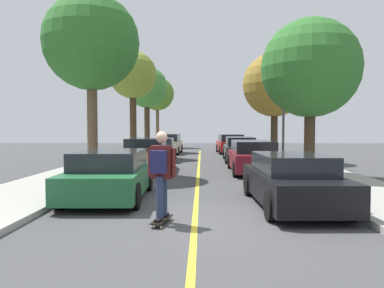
% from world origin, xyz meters
% --- Properties ---
extents(ground, '(80.00, 80.00, 0.00)m').
position_xyz_m(ground, '(0.00, 0.00, 0.00)').
color(ground, '#424244').
extents(center_line, '(0.12, 39.20, 0.01)m').
position_xyz_m(center_line, '(0.00, 4.00, 0.00)').
color(center_line, gold).
rests_on(center_line, ground).
extents(parked_car_left_nearest, '(2.08, 4.10, 1.31)m').
position_xyz_m(parked_car_left_nearest, '(-2.36, 2.12, 0.65)').
color(parked_car_left_nearest, '#1E5B33').
rests_on(parked_car_left_nearest, ground).
extents(parked_car_left_near, '(1.99, 4.36, 1.47)m').
position_xyz_m(parked_car_left_near, '(-2.36, 8.69, 0.72)').
color(parked_car_left_near, '#BCAD89').
rests_on(parked_car_left_near, ground).
extents(parked_car_left_far, '(2.00, 4.44, 1.33)m').
position_xyz_m(parked_car_left_far, '(-2.36, 14.11, 0.66)').
color(parked_car_left_far, white).
rests_on(parked_car_left_far, ground).
extents(parked_car_left_farthest, '(1.98, 4.18, 1.48)m').
position_xyz_m(parked_car_left_farthest, '(-2.36, 20.03, 0.73)').
color(parked_car_left_farthest, '#BCAD89').
rests_on(parked_car_left_farthest, ground).
extents(parked_car_right_nearest, '(1.98, 4.38, 1.28)m').
position_xyz_m(parked_car_right_nearest, '(2.36, 1.27, 0.63)').
color(parked_car_right_nearest, black).
rests_on(parked_car_right_nearest, ground).
extents(parked_car_right_near, '(2.00, 4.60, 1.38)m').
position_xyz_m(parked_car_right_near, '(2.36, 8.24, 0.69)').
color(parked_car_right_near, maroon).
rests_on(parked_car_right_near, ground).
extents(parked_car_right_far, '(1.92, 4.71, 1.41)m').
position_xyz_m(parked_car_right_far, '(2.36, 13.76, 0.70)').
color(parked_car_right_far, '#38383D').
rests_on(parked_car_right_far, ground).
extents(parked_car_right_farthest, '(2.10, 4.29, 1.45)m').
position_xyz_m(parked_car_right_farthest, '(2.36, 20.56, 0.72)').
color(parked_car_right_farthest, maroon).
rests_on(parked_car_right_farthest, ground).
extents(street_tree_left_nearest, '(3.78, 3.78, 7.06)m').
position_xyz_m(street_tree_left_nearest, '(-4.21, 6.76, 5.27)').
color(street_tree_left_nearest, brown).
rests_on(street_tree_left_nearest, sidewalk_left).
extents(street_tree_left_near, '(3.00, 3.00, 6.67)m').
position_xyz_m(street_tree_left_near, '(-4.21, 15.54, 5.22)').
color(street_tree_left_near, '#3D2D1E').
rests_on(street_tree_left_near, sidewalk_left).
extents(street_tree_left_far, '(3.26, 3.26, 6.68)m').
position_xyz_m(street_tree_left_far, '(-4.21, 21.55, 5.12)').
color(street_tree_left_far, '#3D2D1E').
rests_on(street_tree_left_far, sidewalk_left).
extents(street_tree_left_farthest, '(3.27, 3.27, 6.80)m').
position_xyz_m(street_tree_left_farthest, '(-4.21, 28.55, 5.26)').
color(street_tree_left_farthest, brown).
rests_on(street_tree_left_farthest, sidewalk_left).
extents(street_tree_right_nearest, '(3.69, 3.69, 5.87)m').
position_xyz_m(street_tree_right_nearest, '(4.21, 6.18, 4.15)').
color(street_tree_right_nearest, '#3D2D1E').
rests_on(street_tree_right_nearest, sidewalk_right).
extents(street_tree_right_near, '(3.56, 3.56, 5.98)m').
position_xyz_m(street_tree_right_near, '(4.21, 12.98, 4.32)').
color(street_tree_right_near, '#3D2D1E').
rests_on(street_tree_right_near, sidewalk_right).
extents(streetlamp, '(0.36, 0.24, 5.57)m').
position_xyz_m(streetlamp, '(4.11, 10.25, 3.33)').
color(streetlamp, '#38383D').
rests_on(streetlamp, sidewalk_right).
extents(skateboard, '(0.39, 0.87, 0.10)m').
position_xyz_m(skateboard, '(-0.66, -0.52, 0.09)').
color(skateboard, black).
rests_on(skateboard, ground).
extents(skateboarder, '(0.59, 0.71, 1.76)m').
position_xyz_m(skateboarder, '(-0.67, -0.55, 1.10)').
color(skateboarder, black).
rests_on(skateboarder, skateboard).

